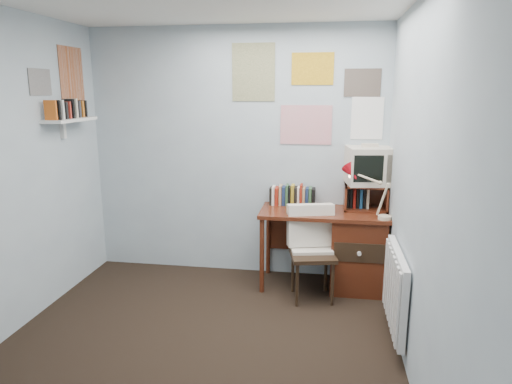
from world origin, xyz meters
TOP-DOWN VIEW (x-y plane):
  - ground at (0.00, 0.00)m, footprint 3.50×3.50m
  - back_wall at (0.00, 1.75)m, footprint 3.00×0.02m
  - right_wall at (1.50, 0.00)m, footprint 0.02×3.50m
  - desk at (1.17, 1.48)m, footprint 1.20×0.55m
  - desk_chair at (0.82, 1.18)m, footprint 0.50×0.49m
  - desk_lamp at (1.44, 1.28)m, footprint 0.31×0.27m
  - tv_riser at (1.29, 1.59)m, footprint 0.40×0.30m
  - crt_tv at (1.31, 1.61)m, footprint 0.46×0.43m
  - book_row at (0.66, 1.66)m, footprint 0.60×0.14m
  - radiator at (1.46, 0.55)m, footprint 0.09×0.80m
  - wall_shelf at (-1.40, 1.10)m, footprint 0.20×0.62m
  - posters_back at (0.70, 1.74)m, footprint 1.20×0.01m
  - posters_left at (-1.49, 1.10)m, footprint 0.01×0.70m

SIDE VIEW (x-z plane):
  - ground at x=0.00m, z-range 0.00..0.00m
  - desk at x=1.17m, z-range 0.03..0.79m
  - desk_chair at x=0.82m, z-range 0.00..0.84m
  - radiator at x=1.46m, z-range 0.12..0.72m
  - book_row at x=0.66m, z-range 0.76..0.98m
  - tv_riser at x=1.29m, z-range 0.76..1.01m
  - desk_lamp at x=1.44m, z-range 0.76..1.19m
  - crt_tv at x=1.31m, z-range 1.01..1.40m
  - back_wall at x=0.00m, z-range 0.00..2.50m
  - right_wall at x=1.50m, z-range 0.00..2.50m
  - wall_shelf at x=-1.40m, z-range 1.50..1.74m
  - posters_back at x=0.70m, z-range 1.40..2.30m
  - posters_left at x=-1.49m, z-range 1.70..2.30m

